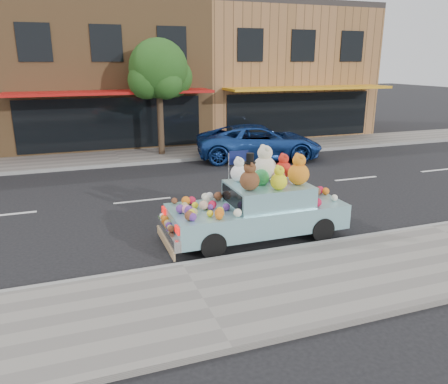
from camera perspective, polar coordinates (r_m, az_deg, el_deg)
name	(u,v)px	position (r m, az deg, el deg)	size (l,w,h in m)	color
ground	(143,201)	(14.01, -10.59, -1.13)	(120.00, 120.00, 0.00)	black
near_sidewalk	(203,301)	(8.15, -2.75, -14.05)	(60.00, 3.00, 0.12)	gray
far_sidewalk	(118,158)	(20.24, -13.67, 4.37)	(60.00, 3.00, 0.12)	gray
near_kerb	(182,266)	(9.42, -5.48, -9.57)	(60.00, 0.12, 0.13)	gray
far_kerb	(122,165)	(18.79, -13.14, 3.48)	(60.00, 0.12, 0.13)	gray
storefront_mid	(101,72)	(25.27, -15.72, 14.80)	(10.00, 9.80, 7.30)	olive
storefront_right	(269,71)	(27.90, 5.96, 15.43)	(10.00, 9.80, 7.30)	#9A6A40
street_tree	(159,74)	(20.17, -8.50, 15.03)	(3.00, 2.70, 5.22)	#38281C
car_blue	(259,142)	(19.59, 4.60, 6.50)	(2.55, 5.53, 1.54)	#1A3F92
art_car	(258,206)	(10.78, 4.49, -1.82)	(4.49, 1.78, 2.24)	black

